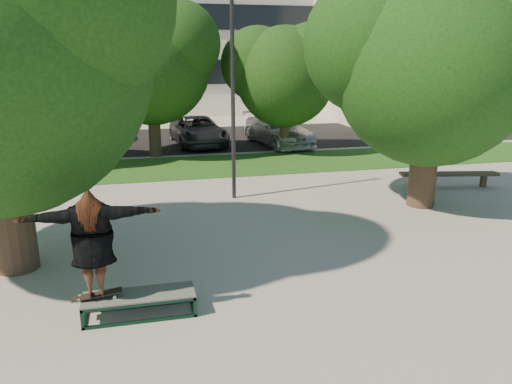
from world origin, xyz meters
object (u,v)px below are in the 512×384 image
object	(u,v)px
car_grey	(198,131)
tree_right	(429,56)
bench	(449,175)
car_dark	(92,127)
car_silver_a	(62,127)
grind_box	(140,304)
lamppost	(233,91)
car_silver_b	(278,130)

from	to	relation	value
car_grey	tree_right	bearing A→B (deg)	-71.11
bench	car_dark	bearing A→B (deg)	147.46
tree_right	car_dark	bearing A→B (deg)	127.05
car_silver_a	grind_box	bearing A→B (deg)	-89.89
tree_right	bench	bearing A→B (deg)	36.54
lamppost	car_grey	size ratio (longest dim) A/B	1.30
bench	car_dark	xyz separation A→B (m)	(-11.78, 11.37, 0.35)
car_dark	lamppost	bearing A→B (deg)	-62.23
grind_box	car_grey	xyz separation A→B (m)	(2.95, 15.83, 0.47)
grind_box	car_dark	size ratio (longest dim) A/B	0.39
car_silver_b	car_grey	bearing A→B (deg)	157.43
bench	car_silver_a	world-z (taller)	car_silver_a
car_dark	grind_box	bearing A→B (deg)	-79.47
lamppost	car_silver_b	bearing A→B (deg)	66.00
grind_box	bench	xyz separation A→B (m)	(9.81, 6.08, 0.21)
tree_right	car_silver_b	world-z (taller)	tree_right
bench	lamppost	bearing A→B (deg)	-171.81
grind_box	car_grey	world-z (taller)	car_grey
grind_box	car_grey	distance (m)	16.11
car_grey	car_silver_a	bearing A→B (deg)	159.26
car_silver_a	car_grey	bearing A→B (deg)	-27.18
car_silver_b	bench	bearing A→B (deg)	-79.85
tree_right	car_silver_b	xyz separation A→B (m)	(-1.13, 10.42, -3.38)
bench	car_dark	distance (m)	16.38
grind_box	car_grey	size ratio (longest dim) A/B	0.38
car_dark	car_grey	bearing A→B (deg)	-14.21
car_silver_a	lamppost	bearing A→B (deg)	-71.71
tree_right	car_silver_a	bearing A→B (deg)	130.26
grind_box	car_silver_a	xyz separation A→B (m)	(-3.37, 17.70, 0.61)
car_dark	bench	bearing A→B (deg)	-39.90
car_silver_a	car_grey	distance (m)	6.59
grind_box	car_silver_a	bearing A→B (deg)	100.77
tree_right	bench	distance (m)	4.49
car_dark	car_silver_b	bearing A→B (deg)	-11.99
lamppost	car_grey	xyz separation A→B (m)	(0.11, 9.35, -2.50)
tree_right	car_silver_a	size ratio (longest dim) A/B	1.38
bench	car_silver_b	bearing A→B (deg)	121.13
car_dark	car_silver_b	xyz separation A→B (m)	(8.60, -2.48, -0.05)
lamppost	car_silver_b	world-z (taller)	lamppost
car_silver_b	car_dark	bearing A→B (deg)	154.39
car_dark	car_grey	world-z (taller)	car_dark
car_grey	bench	bearing A→B (deg)	-59.09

